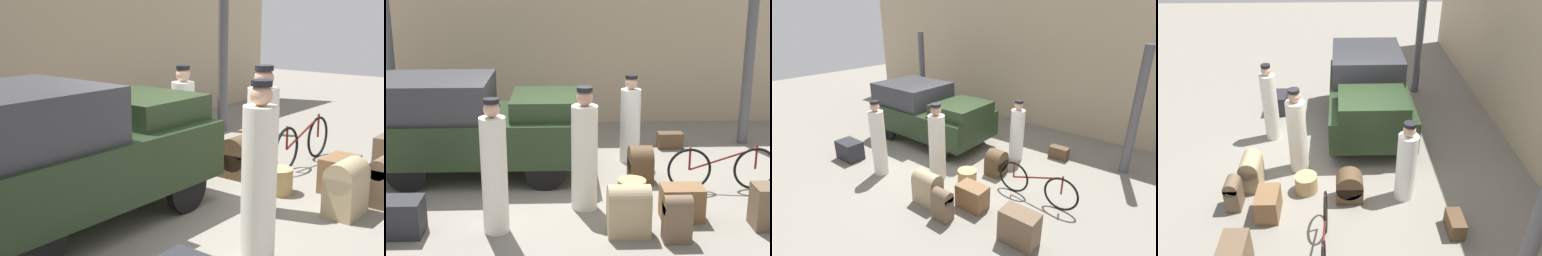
% 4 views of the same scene
% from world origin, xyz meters
% --- Properties ---
extents(ground_plane, '(30.00, 30.00, 0.00)m').
position_xyz_m(ground_plane, '(0.00, 0.00, 0.00)').
color(ground_plane, gray).
extents(station_building_facade, '(16.00, 0.15, 4.50)m').
position_xyz_m(station_building_facade, '(0.00, 4.08, 2.25)').
color(station_building_facade, tan).
rests_on(station_building_facade, ground).
extents(canopy_pillar_left, '(0.21, 0.21, 3.13)m').
position_xyz_m(canopy_pillar_left, '(-3.46, 2.26, 1.57)').
color(canopy_pillar_left, '#4C4C51').
rests_on(canopy_pillar_left, ground).
extents(canopy_pillar_right, '(0.21, 0.21, 3.13)m').
position_xyz_m(canopy_pillar_right, '(3.74, 2.26, 1.57)').
color(canopy_pillar_right, '#4C4C51').
rests_on(canopy_pillar_right, ground).
extents(truck, '(3.62, 1.88, 1.72)m').
position_xyz_m(truck, '(-1.60, 0.70, 0.94)').
color(truck, black).
rests_on(truck, ground).
extents(bicycle, '(1.81, 0.04, 0.77)m').
position_xyz_m(bicycle, '(2.54, -0.27, 0.37)').
color(bicycle, black).
rests_on(bicycle, ground).
extents(wicker_basket, '(0.44, 0.44, 0.36)m').
position_xyz_m(wicker_basket, '(1.00, -0.68, 0.18)').
color(wicker_basket, tan).
rests_on(wicker_basket, ground).
extents(porter_lifting_near_truck, '(0.39, 0.39, 1.87)m').
position_xyz_m(porter_lifting_near_truck, '(0.26, -0.88, 0.86)').
color(porter_lifting_near_truck, silver).
rests_on(porter_lifting_near_truck, ground).
extents(porter_standing_middle, '(0.35, 0.35, 1.88)m').
position_xyz_m(porter_standing_middle, '(-0.99, -1.62, 0.87)').
color(porter_standing_middle, silver).
rests_on(porter_standing_middle, ground).
extents(porter_with_bicycle, '(0.37, 0.37, 1.65)m').
position_xyz_m(porter_with_bicycle, '(1.22, 1.22, 0.76)').
color(porter_with_bicycle, white).
rests_on(porter_with_bicycle, ground).
extents(suitcase_black_upright, '(0.50, 0.26, 0.33)m').
position_xyz_m(suitcase_black_upright, '(2.14, 1.96, 0.16)').
color(suitcase_black_upright, '#4C3823').
rests_on(suitcase_black_upright, ground).
extents(trunk_wicker_pale, '(0.70, 0.46, 0.51)m').
position_xyz_m(trunk_wicker_pale, '(-2.33, -1.66, 0.25)').
color(trunk_wicker_pale, '#232328').
rests_on(trunk_wicker_pale, ground).
extents(trunk_large_brown, '(0.61, 0.40, 0.50)m').
position_xyz_m(trunk_large_brown, '(1.64, -1.32, 0.25)').
color(trunk_large_brown, brown).
rests_on(trunk_large_brown, ground).
extents(suitcase_tan_flat, '(0.39, 0.51, 0.63)m').
position_xyz_m(suitcase_tan_flat, '(1.26, 0.16, 0.30)').
color(suitcase_tan_flat, '#4C3823').
rests_on(suitcase_tan_flat, ground).
extents(suitcase_small_leather, '(0.58, 0.38, 0.71)m').
position_xyz_m(suitcase_small_leather, '(0.81, -1.77, 0.37)').
color(suitcase_small_leather, '#9E8966').
rests_on(suitcase_small_leather, ground).
extents(trunk_barrel_dark, '(0.37, 0.26, 0.65)m').
position_xyz_m(trunk_barrel_dark, '(1.43, -1.99, 0.34)').
color(trunk_barrel_dark, brown).
rests_on(trunk_barrel_dark, ground).
extents(trunk_umber_medium, '(0.65, 0.40, 0.62)m').
position_xyz_m(trunk_umber_medium, '(2.89, -1.63, 0.31)').
color(trunk_umber_medium, brown).
rests_on(trunk_umber_medium, ground).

